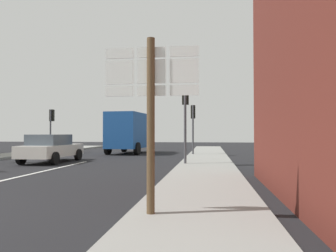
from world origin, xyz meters
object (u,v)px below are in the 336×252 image
object	(u,v)px
traffic_light_far_right	(193,118)
traffic_light_near_right	(185,106)
delivery_truck	(129,132)
route_sign_post	(151,106)
traffic_light_far_left	(51,121)
sedan_far	(51,148)

from	to	relation	value
traffic_light_far_right	traffic_light_near_right	bearing A→B (deg)	-90.00
delivery_truck	route_sign_post	distance (m)	18.61
traffic_light_far_right	traffic_light_far_left	distance (m)	11.11
route_sign_post	traffic_light_far_right	distance (m)	16.05
route_sign_post	traffic_light_far_right	bearing A→B (deg)	90.42
traffic_light_near_right	traffic_light_far_left	size ratio (longest dim) A/B	1.12
traffic_light_far_left	delivery_truck	bearing A→B (deg)	3.52
sedan_far	traffic_light_near_right	xyz separation A→B (m)	(7.17, -0.95, 2.04)
traffic_light_near_right	traffic_light_far_left	bearing A→B (deg)	143.30
sedan_far	traffic_light_near_right	distance (m)	7.52
traffic_light_far_right	traffic_light_far_left	bearing A→B (deg)	172.30
traffic_light_near_right	traffic_light_far_right	xyz separation A→B (m)	(0.00, 6.72, -0.25)
traffic_light_near_right	traffic_light_far_right	distance (m)	6.72
delivery_truck	route_sign_post	world-z (taller)	route_sign_post
route_sign_post	traffic_light_far_right	size ratio (longest dim) A/B	0.93
traffic_light_near_right	traffic_light_far_left	xyz separation A→B (m)	(-11.01, 8.21, -0.30)
traffic_light_far_right	route_sign_post	bearing A→B (deg)	-89.58
delivery_truck	sedan_far	bearing A→B (deg)	-106.34
traffic_light_near_right	traffic_light_far_left	distance (m)	13.73
traffic_light_near_right	delivery_truck	bearing A→B (deg)	119.90
traffic_light_near_right	traffic_light_far_right	size ratio (longest dim) A/B	1.10
sedan_far	traffic_light_far_left	size ratio (longest dim) A/B	1.25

